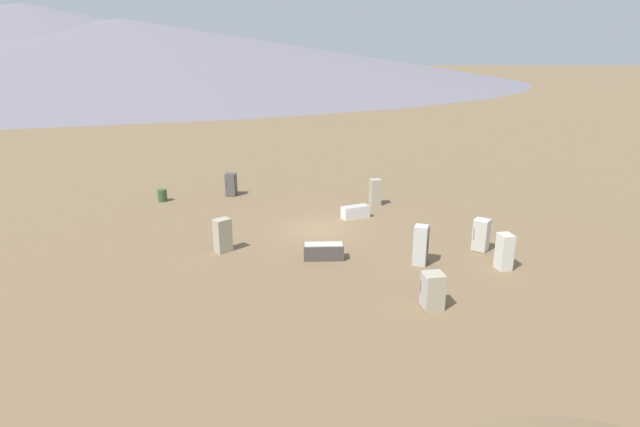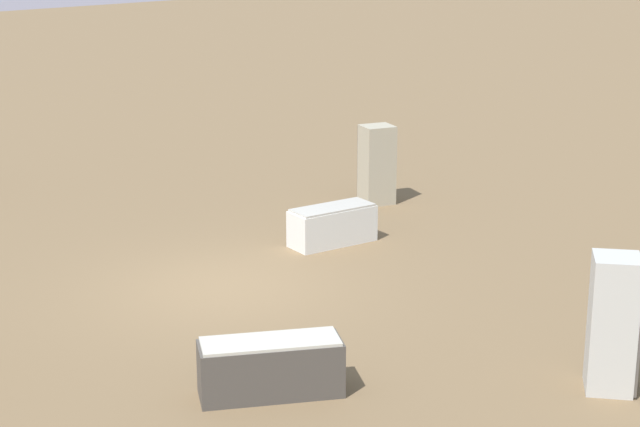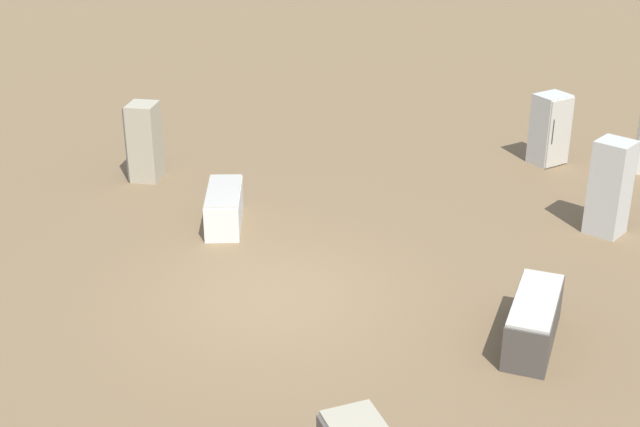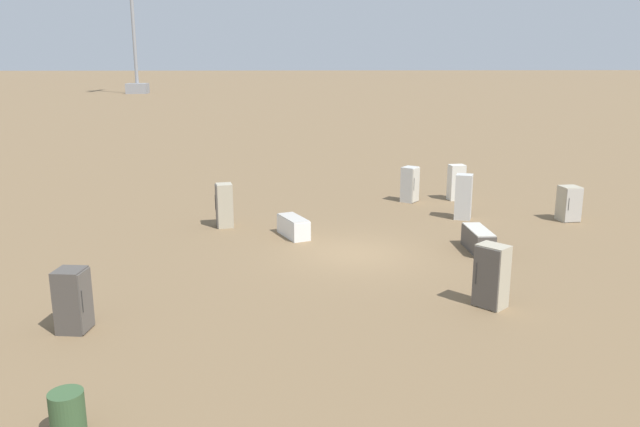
{
  "view_description": "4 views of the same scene",
  "coord_description": "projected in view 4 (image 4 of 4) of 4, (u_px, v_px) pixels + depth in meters",
  "views": [
    {
      "loc": [
        1.5,
        26.51,
        9.37
      ],
      "look_at": [
        -0.05,
        0.77,
        1.2
      ],
      "focal_mm": 28.0,
      "sensor_mm": 36.0,
      "label": 1
    },
    {
      "loc": [
        2.25,
        17.16,
        6.28
      ],
      "look_at": [
        -1.45,
        0.94,
        1.5
      ],
      "focal_mm": 60.0,
      "sensor_mm": 36.0,
      "label": 2
    },
    {
      "loc": [
        12.11,
        5.08,
        7.52
      ],
      "look_at": [
        -0.9,
        0.5,
        1.24
      ],
      "focal_mm": 50.0,
      "sensor_mm": 36.0,
      "label": 3
    },
    {
      "loc": [
        20.18,
        -2.79,
        6.35
      ],
      "look_at": [
        -1.1,
        -1.12,
        1.17
      ],
      "focal_mm": 35.0,
      "sensor_mm": 36.0,
      "label": 4
    }
  ],
  "objects": [
    {
      "name": "discarded_fridge_2",
      "position": [
        293.0,
        227.0,
        23.31
      ],
      "size": [
        1.81,
        1.23,
        0.74
      ],
      "rotation": [
        0.0,
        0.0,
        1.94
      ],
      "color": "white",
      "rests_on": "ground_plane"
    },
    {
      "name": "discarded_fridge_0",
      "position": [
        224.0,
        205.0,
        24.57
      ],
      "size": [
        0.76,
        0.74,
        1.73
      ],
      "rotation": [
        0.0,
        0.0,
        3.31
      ],
      "color": "#B2A88E",
      "rests_on": "ground_plane"
    },
    {
      "name": "ground_plane",
      "position": [
        355.0,
        254.0,
        21.26
      ],
      "size": [
        1000.0,
        1000.0,
        0.0
      ],
      "primitive_type": "plane",
      "color": "brown"
    },
    {
      "name": "power_pylon_0",
      "position": [
        134.0,
        40.0,
        128.29
      ],
      "size": [
        12.21,
        4.19,
        34.9
      ],
      "color": "gray",
      "rests_on": "ground_plane"
    },
    {
      "name": "rusty_barrel",
      "position": [
        67.0,
        414.0,
        10.84
      ],
      "size": [
        0.61,
        0.61,
        0.81
      ],
      "color": "#385633",
      "rests_on": "ground_plane"
    },
    {
      "name": "discarded_fridge_5",
      "position": [
        73.0,
        300.0,
        15.0
      ],
      "size": [
        0.79,
        0.79,
        1.56
      ],
      "rotation": [
        0.0,
        0.0,
        6.13
      ],
      "color": "#4C4742",
      "rests_on": "ground_plane"
    },
    {
      "name": "discarded_fridge_8",
      "position": [
        464.0,
        197.0,
        25.8
      ],
      "size": [
        0.85,
        0.84,
        1.88
      ],
      "rotation": [
        0.0,
        0.0,
        1.18
      ],
      "color": "silver",
      "rests_on": "ground_plane"
    },
    {
      "name": "discarded_fridge_6",
      "position": [
        491.0,
        276.0,
        16.49
      ],
      "size": [
        0.99,
        0.97,
        1.7
      ],
      "rotation": [
        0.0,
        0.0,
        3.84
      ],
      "color": "#B2A88E",
      "rests_on": "ground_plane"
    },
    {
      "name": "discarded_fridge_4",
      "position": [
        456.0,
        182.0,
        29.45
      ],
      "size": [
        0.69,
        0.77,
        1.68
      ],
      "rotation": [
        0.0,
        0.0,
        1.69
      ],
      "color": "silver",
      "rests_on": "ground_plane"
    },
    {
      "name": "discarded_fridge_7",
      "position": [
        569.0,
        204.0,
        25.57
      ],
      "size": [
        0.86,
        0.81,
        1.44
      ],
      "rotation": [
        0.0,
        0.0,
        4.81
      ],
      "color": "#B2A88E",
      "rests_on": "ground_plane"
    },
    {
      "name": "discarded_fridge_3",
      "position": [
        478.0,
        240.0,
        21.51
      ],
      "size": [
        1.92,
        0.69,
        0.78
      ],
      "rotation": [
        0.0,
        0.0,
        1.55
      ],
      "color": "#4C4742",
      "rests_on": "ground_plane"
    },
    {
      "name": "discarded_fridge_1",
      "position": [
        410.0,
        184.0,
        29.04
      ],
      "size": [
        0.95,
        0.94,
        1.64
      ],
      "rotation": [
        0.0,
        0.0,
        5.61
      ],
      "color": "silver",
      "rests_on": "ground_plane"
    }
  ]
}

